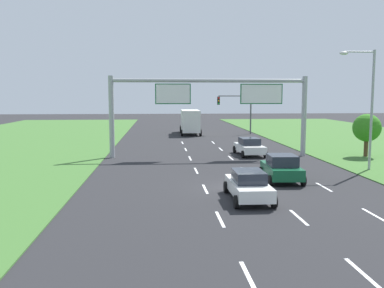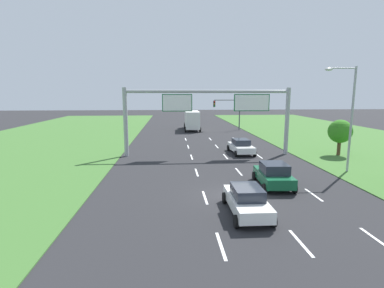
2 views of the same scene
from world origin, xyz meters
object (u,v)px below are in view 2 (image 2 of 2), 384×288
(car_near_red, at_px, (247,200))
(traffic_light_mast, at_px, (229,108))
(car_mid_lane, at_px, (241,146))
(roadside_tree_mid, at_px, (340,132))
(car_lead_silver, at_px, (274,175))
(box_truck, at_px, (192,120))
(street_lamp, at_px, (348,110))
(sign_gantry, at_px, (211,108))

(car_near_red, distance_m, traffic_light_mast, 37.66)
(car_near_red, relative_size, car_mid_lane, 0.97)
(car_near_red, distance_m, roadside_tree_mid, 19.71)
(car_mid_lane, bearing_deg, car_lead_silver, -94.34)
(car_lead_silver, height_order, box_truck, box_truck)
(roadside_tree_mid, bearing_deg, box_truck, 120.47)
(car_near_red, bearing_deg, street_lamp, 38.58)
(traffic_light_mast, bearing_deg, roadside_tree_mid, -72.29)
(car_mid_lane, xyz_separation_m, roadside_tree_mid, (9.88, -1.87, 1.75))
(roadside_tree_mid, bearing_deg, car_lead_silver, -136.66)
(roadside_tree_mid, bearing_deg, car_near_red, -132.98)
(car_lead_silver, xyz_separation_m, car_mid_lane, (0.44, 11.60, -0.06))
(car_mid_lane, xyz_separation_m, sign_gantry, (-3.42, -0.62, 4.12))
(car_mid_lane, relative_size, roadside_tree_mid, 1.21)
(box_truck, bearing_deg, street_lamp, -69.66)
(traffic_light_mast, bearing_deg, car_mid_lane, -97.23)
(car_near_red, xyz_separation_m, sign_gantry, (0.08, 15.61, 4.13))
(box_truck, distance_m, sign_gantry, 22.23)
(car_near_red, bearing_deg, box_truck, 90.75)
(box_truck, xyz_separation_m, roadside_tree_mid, (13.68, -23.25, 0.74))
(car_near_red, distance_m, street_lamp, 13.54)
(traffic_light_mast, bearing_deg, sign_gantry, -105.81)
(car_near_red, xyz_separation_m, box_truck, (-0.30, 37.62, 1.02))
(sign_gantry, height_order, roadside_tree_mid, sign_gantry)
(car_near_red, bearing_deg, roadside_tree_mid, 47.32)
(box_truck, bearing_deg, car_lead_silver, -83.10)
(box_truck, xyz_separation_m, traffic_light_mast, (6.45, -0.59, 2.08))
(car_mid_lane, height_order, sign_gantry, sign_gantry)
(traffic_light_mast, distance_m, street_lamp, 29.37)
(box_truck, relative_size, street_lamp, 0.99)
(sign_gantry, bearing_deg, car_lead_silver, -74.80)
(car_near_red, height_order, street_lamp, street_lamp)
(box_truck, relative_size, sign_gantry, 0.49)
(roadside_tree_mid, bearing_deg, car_mid_lane, 169.29)
(box_truck, height_order, traffic_light_mast, traffic_light_mast)
(car_near_red, bearing_deg, car_lead_silver, 56.76)
(sign_gantry, xyz_separation_m, roadside_tree_mid, (13.30, -1.25, -2.37))
(car_lead_silver, distance_m, car_mid_lane, 11.61)
(box_truck, distance_m, traffic_light_mast, 6.80)
(sign_gantry, distance_m, traffic_light_mast, 22.28)
(car_near_red, height_order, car_lead_silver, car_lead_silver)
(car_lead_silver, distance_m, traffic_light_mast, 32.69)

